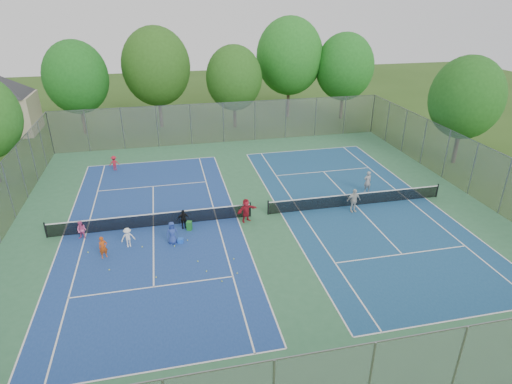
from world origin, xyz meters
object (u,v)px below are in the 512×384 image
(ball_crate, at_px, (181,241))
(net_left, at_px, (153,220))
(instructor, at_px, (367,182))
(net_right, at_px, (356,200))
(ball_hopper, at_px, (189,226))

(ball_crate, bearing_deg, net_left, 124.38)
(net_left, bearing_deg, instructor, 7.10)
(net_right, relative_size, ball_hopper, 21.25)
(net_right, bearing_deg, instructor, 47.99)
(instructor, bearing_deg, net_right, 42.91)
(net_right, distance_m, ball_hopper, 11.79)
(net_left, height_order, net_right, same)
(net_left, relative_size, net_right, 1.00)
(ball_crate, height_order, ball_hopper, ball_hopper)
(ball_hopper, distance_m, instructor, 13.84)
(ball_crate, bearing_deg, instructor, 16.93)
(net_left, distance_m, ball_crate, 2.86)
(net_left, height_order, ball_crate, net_left)
(net_right, relative_size, ball_crate, 40.58)
(net_right, distance_m, ball_crate, 12.62)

